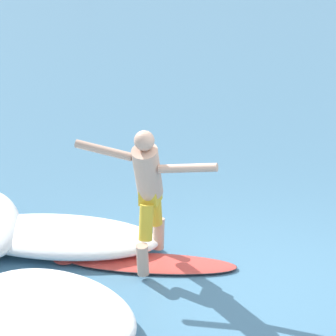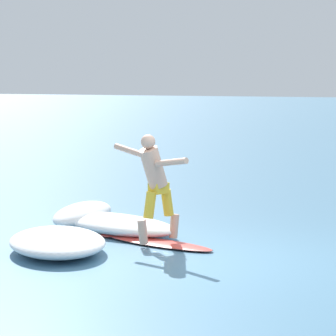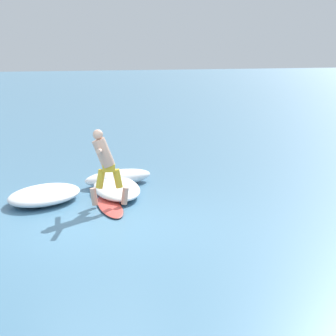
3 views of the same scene
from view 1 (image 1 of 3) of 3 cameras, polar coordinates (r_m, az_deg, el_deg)
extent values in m
plane|color=teal|center=(8.59, 6.53, -8.57)|extent=(200.00, 200.00, 0.00)
ellipsoid|color=#DA463D|center=(8.95, -1.22, -6.84)|extent=(1.97, 0.81, 0.06)
ellipsoid|color=#DA463D|center=(9.11, -7.39, -6.49)|extent=(0.31, 0.31, 0.05)
ellipsoid|color=#2D2D33|center=(8.95, -1.22, -6.84)|extent=(1.99, 0.83, 0.03)
cone|color=black|center=(8.95, 3.84, -7.59)|extent=(0.06, 0.06, 0.14)
cone|color=black|center=(9.06, 3.01, -7.16)|extent=(0.06, 0.06, 0.14)
cone|color=black|center=(8.84, 2.93, -7.97)|extent=(0.06, 0.06, 0.14)
cylinder|color=tan|center=(8.58, -1.83, -6.60)|extent=(0.18, 0.21, 0.38)
cylinder|color=gold|center=(8.53, -1.58, -3.91)|extent=(0.21, 0.25, 0.41)
cylinder|color=tan|center=(9.13, -0.68, -4.73)|extent=(0.18, 0.21, 0.38)
cylinder|color=gold|center=(8.84, -0.94, -2.94)|extent=(0.21, 0.25, 0.41)
cube|color=gold|center=(8.59, -1.27, -1.98)|extent=(0.27, 0.31, 0.16)
cylinder|color=tan|center=(8.37, -1.48, -0.27)|extent=(0.42, 0.54, 0.65)
sphere|color=tan|center=(8.14, -1.71, 1.97)|extent=(0.21, 0.21, 0.21)
cylinder|color=tan|center=(8.15, 1.43, -0.01)|extent=(0.63, 0.33, 0.20)
cylinder|color=tan|center=(8.35, -4.63, 1.27)|extent=(0.63, 0.30, 0.19)
ellipsoid|color=white|center=(9.38, -7.88, -4.87)|extent=(2.56, 1.56, 0.29)
ellipsoid|color=white|center=(7.91, -8.39, -10.19)|extent=(2.30, 2.34, 0.32)
camera|label=2|loc=(6.59, 101.93, -22.30)|focal=85.00mm
camera|label=3|loc=(12.16, 65.16, 3.84)|focal=60.00mm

